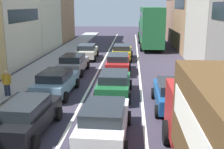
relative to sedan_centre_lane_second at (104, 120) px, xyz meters
The scene contains 15 objects.
sidewalk_left 14.21m from the sedan_centre_lane_second, 118.18° to the left, with size 2.60×64.00×0.14m, color #9C9C9C.
lane_stripe_left 12.65m from the sedan_centre_lane_second, 97.75° to the left, with size 0.16×60.00×0.01m, color silver.
lane_stripe_right 12.65m from the sedan_centre_lane_second, 82.27° to the left, with size 0.16×60.00×0.01m, color silver.
sedan_centre_lane_second is the anchor object (origin of this frame).
wagon_left_lane_second 3.35m from the sedan_centre_lane_second, behind, with size 2.24×4.39×1.49m.
hatchback_centre_lane_third 5.59m from the sedan_centre_lane_second, 89.50° to the left, with size 2.12×4.33×1.49m.
sedan_left_lane_third 6.66m from the sedan_centre_lane_second, 121.48° to the left, with size 2.19×4.36×1.49m.
coupe_centre_lane_fourth 11.88m from the sedan_centre_lane_second, 90.16° to the left, with size 2.08×4.31×1.49m.
sedan_left_lane_fourth 11.88m from the sedan_centre_lane_second, 107.62° to the left, with size 2.12×4.33×1.49m.
sedan_centre_lane_fifth 17.47m from the sedan_centre_lane_second, 89.72° to the left, with size 2.13×4.33×1.49m.
sedan_left_lane_fifth 17.75m from the sedan_centre_lane_second, 101.22° to the left, with size 2.18×4.36×1.49m.
sedan_right_lane_behind_truck 5.02m from the sedan_centre_lane_second, 49.31° to the left, with size 2.08×4.31×1.49m.
bus_mid_queue_primary 26.20m from the sedan_centre_lane_second, 82.52° to the left, with size 2.85×10.52×5.06m.
bus_far_queue_secondary 40.54m from the sedan_centre_lane_second, 84.92° to the left, with size 3.13×10.60×2.90m.
pedestrian_near_kerb 7.84m from the sedan_centre_lane_second, 142.04° to the left, with size 0.54×0.34×1.66m.
Camera 1 is at (1.08, -3.10, 5.32)m, focal length 45.41 mm.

